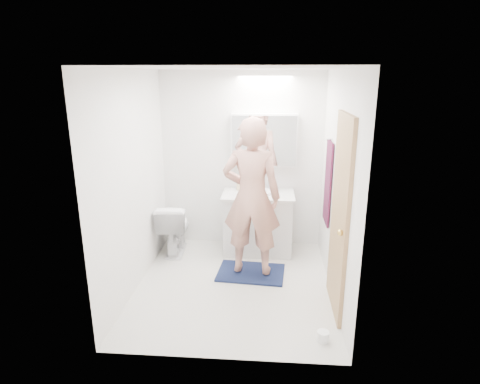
# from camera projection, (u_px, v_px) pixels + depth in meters

# --- Properties ---
(floor) EXTENTS (2.50, 2.50, 0.00)m
(floor) POSITION_uv_depth(u_px,v_px,m) (234.00, 285.00, 4.60)
(floor) COLOR silver
(floor) RESTS_ON ground
(ceiling) EXTENTS (2.50, 2.50, 0.00)m
(ceiling) POSITION_uv_depth(u_px,v_px,m) (233.00, 68.00, 3.92)
(ceiling) COLOR white
(ceiling) RESTS_ON floor
(wall_back) EXTENTS (2.50, 0.00, 2.50)m
(wall_back) POSITION_uv_depth(u_px,v_px,m) (242.00, 161.00, 5.45)
(wall_back) COLOR white
(wall_back) RESTS_ON floor
(wall_front) EXTENTS (2.50, 0.00, 2.50)m
(wall_front) POSITION_uv_depth(u_px,v_px,m) (219.00, 228.00, 3.06)
(wall_front) COLOR white
(wall_front) RESTS_ON floor
(wall_left) EXTENTS (0.00, 2.50, 2.50)m
(wall_left) POSITION_uv_depth(u_px,v_px,m) (133.00, 183.00, 4.34)
(wall_left) COLOR white
(wall_left) RESTS_ON floor
(wall_right) EXTENTS (0.00, 2.50, 2.50)m
(wall_right) POSITION_uv_depth(u_px,v_px,m) (338.00, 187.00, 4.18)
(wall_right) COLOR white
(wall_right) RESTS_ON floor
(vanity_cabinet) EXTENTS (0.90, 0.55, 0.78)m
(vanity_cabinet) POSITION_uv_depth(u_px,v_px,m) (258.00, 224.00, 5.39)
(vanity_cabinet) COLOR silver
(vanity_cabinet) RESTS_ON floor
(countertop) EXTENTS (0.95, 0.58, 0.04)m
(countertop) POSITION_uv_depth(u_px,v_px,m) (258.00, 195.00, 5.28)
(countertop) COLOR white
(countertop) RESTS_ON vanity_cabinet
(sink_basin) EXTENTS (0.36, 0.36, 0.03)m
(sink_basin) POSITION_uv_depth(u_px,v_px,m) (258.00, 192.00, 5.30)
(sink_basin) COLOR white
(sink_basin) RESTS_ON countertop
(faucet) EXTENTS (0.02, 0.02, 0.16)m
(faucet) POSITION_uv_depth(u_px,v_px,m) (259.00, 183.00, 5.46)
(faucet) COLOR #B6B7BB
(faucet) RESTS_ON countertop
(medicine_cabinet) EXTENTS (0.88, 0.14, 0.70)m
(medicine_cabinet) POSITION_uv_depth(u_px,v_px,m) (264.00, 140.00, 5.27)
(medicine_cabinet) COLOR white
(medicine_cabinet) RESTS_ON wall_back
(mirror_panel) EXTENTS (0.84, 0.01, 0.66)m
(mirror_panel) POSITION_uv_depth(u_px,v_px,m) (264.00, 141.00, 5.20)
(mirror_panel) COLOR silver
(mirror_panel) RESTS_ON medicine_cabinet
(toilet) EXTENTS (0.43, 0.71, 0.70)m
(toilet) POSITION_uv_depth(u_px,v_px,m) (174.00, 227.00, 5.38)
(toilet) COLOR white
(toilet) RESTS_ON floor
(bath_rug) EXTENTS (0.84, 0.61, 0.02)m
(bath_rug) POSITION_uv_depth(u_px,v_px,m) (251.00, 273.00, 4.86)
(bath_rug) COLOR #161E46
(bath_rug) RESTS_ON floor
(person) EXTENTS (0.71, 0.50, 1.86)m
(person) POSITION_uv_depth(u_px,v_px,m) (252.00, 197.00, 4.59)
(person) COLOR tan
(person) RESTS_ON bath_rug
(door) EXTENTS (0.04, 0.80, 2.00)m
(door) POSITION_uv_depth(u_px,v_px,m) (340.00, 216.00, 3.90)
(door) COLOR #AD7E56
(door) RESTS_ON wall_right
(door_knob) EXTENTS (0.06, 0.06, 0.06)m
(door_knob) POSITION_uv_depth(u_px,v_px,m) (340.00, 233.00, 3.63)
(door_knob) COLOR gold
(door_knob) RESTS_ON door
(towel) EXTENTS (0.02, 0.42, 1.00)m
(towel) POSITION_uv_depth(u_px,v_px,m) (328.00, 183.00, 4.73)
(towel) COLOR black
(towel) RESTS_ON wall_right
(towel_hook) EXTENTS (0.07, 0.02, 0.02)m
(towel_hook) POSITION_uv_depth(u_px,v_px,m) (330.00, 139.00, 4.59)
(towel_hook) COLOR silver
(towel_hook) RESTS_ON wall_right
(soap_bottle_a) EXTENTS (0.08, 0.08, 0.21)m
(soap_bottle_a) POSITION_uv_depth(u_px,v_px,m) (239.00, 183.00, 5.40)
(soap_bottle_a) COLOR beige
(soap_bottle_a) RESTS_ON countertop
(soap_bottle_b) EXTENTS (0.10, 0.10, 0.16)m
(soap_bottle_b) POSITION_uv_depth(u_px,v_px,m) (244.00, 184.00, 5.44)
(soap_bottle_b) COLOR #5C8BC6
(soap_bottle_b) RESTS_ON countertop
(toothbrush_cup) EXTENTS (0.11, 0.11, 0.08)m
(toothbrush_cup) POSITION_uv_depth(u_px,v_px,m) (273.00, 188.00, 5.40)
(toothbrush_cup) COLOR #456ACF
(toothbrush_cup) RESTS_ON countertop
(toilet_paper_roll) EXTENTS (0.11, 0.11, 0.10)m
(toilet_paper_roll) POSITION_uv_depth(u_px,v_px,m) (323.00, 336.00, 3.62)
(toilet_paper_roll) COLOR white
(toilet_paper_roll) RESTS_ON floor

